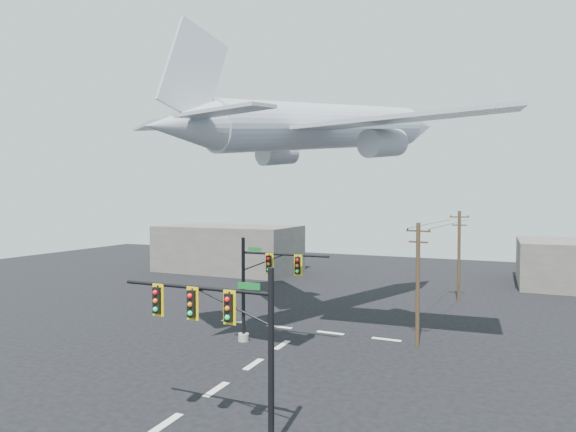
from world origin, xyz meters
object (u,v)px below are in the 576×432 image
at_px(signal_mast_near, 230,342).
at_px(utility_pole_b, 459,254).
at_px(signal_mast_far, 260,287).
at_px(utility_pole_a, 418,282).
at_px(airliner, 327,128).

height_order(signal_mast_near, utility_pole_b, utility_pole_b).
relative_size(signal_mast_near, utility_pole_b, 0.85).
relative_size(signal_mast_near, signal_mast_far, 1.03).
xyz_separation_m(signal_mast_near, utility_pole_a, (4.81, 15.60, 0.23)).
bearing_deg(airliner, utility_pole_a, -88.92).
xyz_separation_m(signal_mast_far, utility_pole_a, (9.61, 3.55, 0.47)).
distance_m(signal_mast_near, airliner, 21.49).
relative_size(utility_pole_b, airliner, 0.29).
bearing_deg(utility_pole_a, airliner, 171.60).
height_order(utility_pole_a, airliner, airliner).
bearing_deg(utility_pole_a, signal_mast_far, -147.07).
distance_m(utility_pole_b, airliner, 18.81).
height_order(signal_mast_far, utility_pole_a, utility_pole_a).
xyz_separation_m(signal_mast_far, utility_pole_b, (11.01, 19.36, 0.69)).
xyz_separation_m(signal_mast_far, airliner, (2.48, 6.30, 11.19)).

